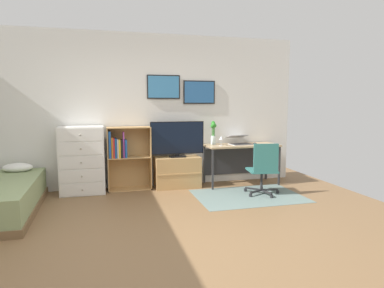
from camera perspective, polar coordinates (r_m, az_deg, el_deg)
The scene contains 13 objects.
ground_plane at distance 3.90m, azimuth -6.91°, elevation -15.60°, with size 7.20×7.20×0.00m, color brown.
wall_back_with_posters at distance 6.02m, azimuth -10.15°, elevation 5.54°, with size 6.12×0.09×2.70m.
area_rug at distance 5.57m, azimuth 9.56°, elevation -8.66°, with size 1.70×1.20×0.01m, color slate.
dresser at distance 5.82m, azimuth -18.15°, elevation -2.64°, with size 0.71×0.46×1.12m.
bookshelf at distance 5.87m, azimuth -11.35°, elevation -1.70°, with size 0.73×0.30×1.09m.
tv_stand at distance 6.00m, azimuth -2.52°, elevation -4.78°, with size 0.80×0.41×0.55m.
television at distance 5.89m, azimuth -2.50°, elevation 0.82°, with size 0.95×0.16×0.63m.
desk at distance 6.29m, azimuth 8.12°, elevation -1.25°, with size 1.33×0.56×0.74m.
office_chair at distance 5.55m, azimuth 12.06°, elevation -3.95°, with size 0.58×0.58×0.86m.
laptop at distance 6.26m, azimuth 7.95°, elevation 0.60°, with size 0.44×0.47×0.17m.
computer_mouse at distance 6.26m, azimuth 10.62°, elevation 0.08°, with size 0.06×0.10×0.03m, color #262628.
bamboo_vase at distance 6.15m, azimuth 3.64°, elevation 2.00°, with size 0.12×0.10×0.43m.
wine_glass at distance 5.98m, azimuth 4.97°, elevation 0.99°, with size 0.07×0.07×0.18m.
Camera 1 is at (-0.47, -3.57, 1.49)m, focal length 31.41 mm.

